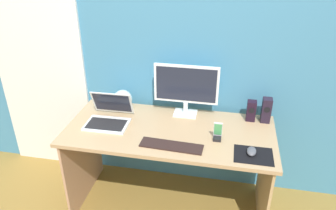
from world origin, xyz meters
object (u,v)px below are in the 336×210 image
(fishbowl, at_px, (123,99))
(phone_in_dock, at_px, (218,134))
(speaker_near_monitor, at_px, (251,111))
(laptop, at_px, (109,117))
(mouse, at_px, (252,151))
(monitor, at_px, (186,88))
(speaker_right, at_px, (266,110))
(keyboard_external, at_px, (171,146))

(fishbowl, bearing_deg, phone_in_dock, -22.49)
(speaker_near_monitor, relative_size, laptop, 0.50)
(mouse, bearing_deg, phone_in_dock, 155.97)
(laptop, bearing_deg, monitor, 23.27)
(speaker_right, relative_size, fishbowl, 1.24)
(speaker_right, relative_size, keyboard_external, 0.45)
(speaker_right, height_order, fishbowl, speaker_right)
(laptop, xyz_separation_m, mouse, (1.05, -0.21, -0.02))
(speaker_near_monitor, xyz_separation_m, mouse, (-0.00, -0.45, -0.06))
(speaker_near_monitor, bearing_deg, mouse, -90.35)
(laptop, distance_m, mouse, 1.07)
(monitor, distance_m, phone_in_dock, 0.45)
(monitor, xyz_separation_m, fishbowl, (-0.52, 0.01, -0.16))
(speaker_right, bearing_deg, phone_in_dock, -136.70)
(monitor, xyz_separation_m, speaker_near_monitor, (0.50, 0.01, -0.15))
(mouse, relative_size, phone_in_dock, 0.73)
(speaker_right, bearing_deg, mouse, -103.96)
(laptop, relative_size, mouse, 3.23)
(keyboard_external, distance_m, mouse, 0.53)
(mouse, bearing_deg, laptop, 174.19)
(monitor, bearing_deg, speaker_near_monitor, 0.67)
(laptop, bearing_deg, phone_in_dock, -5.41)
(speaker_right, bearing_deg, monitor, -179.45)
(monitor, distance_m, mouse, 0.70)
(monitor, relative_size, speaker_right, 2.57)
(speaker_right, bearing_deg, speaker_near_monitor, -179.97)
(speaker_near_monitor, relative_size, mouse, 1.61)
(mouse, distance_m, phone_in_dock, 0.26)
(laptop, relative_size, keyboard_external, 0.76)
(speaker_near_monitor, distance_m, phone_in_dock, 0.40)
(monitor, bearing_deg, fishbowl, 178.54)
(monitor, xyz_separation_m, phone_in_dock, (0.27, -0.31, -0.18))
(fishbowl, distance_m, phone_in_dock, 0.86)
(mouse, bearing_deg, fishbowl, 161.20)
(monitor, bearing_deg, speaker_right, 0.55)
(fishbowl, distance_m, keyboard_external, 0.69)
(speaker_right, height_order, phone_in_dock, speaker_right)
(monitor, bearing_deg, mouse, -41.53)
(speaker_right, xyz_separation_m, mouse, (-0.11, -0.45, -0.08))
(monitor, bearing_deg, phone_in_dock, -49.19)
(speaker_right, distance_m, mouse, 0.47)
(speaker_near_monitor, height_order, keyboard_external, speaker_near_monitor)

